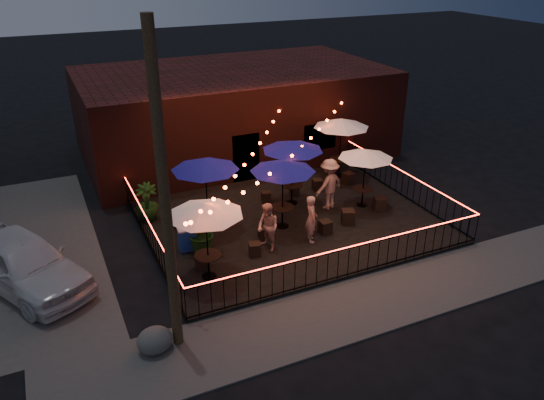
{
  "coord_description": "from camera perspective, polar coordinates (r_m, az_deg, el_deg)",
  "views": [
    {
      "loc": [
        -7.67,
        -13.22,
        9.12
      ],
      "look_at": [
        -0.82,
        1.66,
        1.28
      ],
      "focal_mm": 35.0,
      "sensor_mm": 36.0,
      "label": 1
    }
  ],
  "objects": [
    {
      "name": "bistro_chair_1",
      "position": [
        17.06,
        -1.88,
        -5.31
      ],
      "size": [
        0.45,
        0.45,
        0.43
      ],
      "primitive_type": "cube",
      "rotation": [
        0.0,
        0.0,
        2.86
      ],
      "color": "black",
      "rests_on": "patio"
    },
    {
      "name": "bistro_chair_11",
      "position": [
        22.33,
        8.22,
        2.31
      ],
      "size": [
        0.47,
        0.47,
        0.49
      ],
      "primitive_type": "cube",
      "rotation": [
        0.0,
        0.0,
        3.28
      ],
      "color": "black",
      "rests_on": "patio"
    },
    {
      "name": "bistro_chair_6",
      "position": [
        20.55,
        -0.65,
        0.34
      ],
      "size": [
        0.41,
        0.41,
        0.41
      ],
      "primitive_type": "cube",
      "rotation": [
        0.0,
        0.0,
        -0.23
      ],
      "color": "black",
      "rests_on": "patio"
    },
    {
      "name": "cafe_table_1",
      "position": [
        17.96,
        -7.22,
        3.71
      ],
      "size": [
        3.0,
        3.0,
        2.56
      ],
      "rotation": [
        0.0,
        0.0,
        0.37
      ],
      "color": "black",
      "rests_on": "patio"
    },
    {
      "name": "potted_shrub_a",
      "position": [
        17.23,
        -7.49,
        -3.42
      ],
      "size": [
        1.35,
        1.21,
        1.35
      ],
      "primitive_type": "imported",
      "rotation": [
        0.0,
        0.0,
        -0.14
      ],
      "color": "#0E3B10",
      "rests_on": "patio"
    },
    {
      "name": "cafe_table_4",
      "position": [
        19.84,
        10.05,
        4.81
      ],
      "size": [
        2.65,
        2.65,
        2.26
      ],
      "rotation": [
        0.0,
        0.0,
        -0.37
      ],
      "color": "black",
      "rests_on": "patio"
    },
    {
      "name": "bistro_chair_0",
      "position": [
        16.56,
        -7.49,
        -6.47
      ],
      "size": [
        0.53,
        0.53,
        0.48
      ],
      "primitive_type": "cube",
      "rotation": [
        0.0,
        0.0,
        -0.37
      ],
      "color": "black",
      "rests_on": "patio"
    },
    {
      "name": "cooler",
      "position": [
        17.5,
        -9.1,
        -4.11
      ],
      "size": [
        0.63,
        0.48,
        0.78
      ],
      "rotation": [
        0.0,
        0.0,
        -0.09
      ],
      "color": "#1C3EA7",
      "rests_on": "patio"
    },
    {
      "name": "cafe_table_5",
      "position": [
        22.36,
        7.48,
        8.14
      ],
      "size": [
        2.94,
        2.94,
        2.57
      ],
      "rotation": [
        0.0,
        0.0,
        -0.32
      ],
      "color": "black",
      "rests_on": "patio"
    },
    {
      "name": "cafe_table_0",
      "position": [
        15.11,
        -7.19,
        -1.1
      ],
      "size": [
        2.45,
        2.45,
        2.45
      ],
      "rotation": [
        0.0,
        0.0,
        0.11
      ],
      "color": "black",
      "rests_on": "patio"
    },
    {
      "name": "bistro_chair_3",
      "position": [
        19.64,
        -7.85,
        -1.07
      ],
      "size": [
        0.45,
        0.45,
        0.47
      ],
      "primitive_type": "cube",
      "rotation": [
        0.0,
        0.0,
        3.0
      ],
      "color": "black",
      "rests_on": "patio"
    },
    {
      "name": "sidewalk",
      "position": [
        15.52,
        10.57,
        -10.8
      ],
      "size": [
        18.0,
        2.5,
        0.05
      ],
      "primitive_type": "cube",
      "color": "#474442",
      "rests_on": "ground"
    },
    {
      "name": "fence_left",
      "position": [
        17.61,
        -12.96,
        -3.82
      ],
      "size": [
        0.04,
        8.0,
        1.04
      ],
      "rotation": [
        0.0,
        0.0,
        1.57
      ],
      "color": "black",
      "rests_on": "patio"
    },
    {
      "name": "cafe_table_2",
      "position": [
        17.88,
        1.17,
        3.55
      ],
      "size": [
        2.83,
        2.83,
        2.48
      ],
      "rotation": [
        0.0,
        0.0,
        0.31
      ],
      "color": "black",
      "rests_on": "patio"
    },
    {
      "name": "brick_building",
      "position": [
        25.78,
        -4.13,
        9.49
      ],
      "size": [
        14.0,
        8.0,
        4.0
      ],
      "color": "#39150F",
      "rests_on": "ground"
    },
    {
      "name": "utility_pole",
      "position": [
        12.01,
        -11.44,
        -0.21
      ],
      "size": [
        0.26,
        0.26,
        8.0
      ],
      "primitive_type": "cylinder",
      "color": "#3A2117",
      "rests_on": "ground"
    },
    {
      "name": "bistro_chair_2",
      "position": [
        19.1,
        -10.65,
        -2.19
      ],
      "size": [
        0.43,
        0.43,
        0.42
      ],
      "primitive_type": "cube",
      "rotation": [
        0.0,
        0.0,
        0.23
      ],
      "color": "black",
      "rests_on": "patio"
    },
    {
      "name": "potted_shrub_b",
      "position": [
        18.36,
        -9.17,
        -1.9
      ],
      "size": [
        0.67,
        0.54,
        1.19
      ],
      "primitive_type": "imported",
      "rotation": [
        0.0,
        0.0,
        -0.02
      ],
      "color": "#12380D",
      "rests_on": "patio"
    },
    {
      "name": "bistro_chair_5",
      "position": [
        18.4,
        5.73,
        -2.91
      ],
      "size": [
        0.4,
        0.4,
        0.46
      ],
      "primitive_type": "cube",
      "rotation": [
        0.0,
        0.0,
        3.18
      ],
      "color": "black",
      "rests_on": "patio"
    },
    {
      "name": "patron_a",
      "position": [
        17.61,
        4.25,
        -2.02
      ],
      "size": [
        0.54,
        0.69,
        1.66
      ],
      "primitive_type": "imported",
      "rotation": [
        0.0,
        0.0,
        1.31
      ],
      "color": "tan",
      "rests_on": "patio"
    },
    {
      "name": "fence_right",
      "position": [
        21.53,
        13.83,
        1.68
      ],
      "size": [
        0.04,
        8.0,
        1.04
      ],
      "rotation": [
        0.0,
        0.0,
        1.57
      ],
      "color": "black",
      "rests_on": "patio"
    },
    {
      "name": "bistro_chair_7",
      "position": [
        21.17,
        2.39,
        1.13
      ],
      "size": [
        0.42,
        0.42,
        0.42
      ],
      "primitive_type": "cube",
      "rotation": [
        0.0,
        0.0,
        2.95
      ],
      "color": "black",
      "rests_on": "patio"
    },
    {
      "name": "fence_front",
      "position": [
        16.01,
        8.22,
        -6.6
      ],
      "size": [
        10.0,
        0.04,
        1.04
      ],
      "color": "black",
      "rests_on": "patio"
    },
    {
      "name": "festoon_lights",
      "position": [
        17.62,
        -0.62,
        3.59
      ],
      "size": [
        10.02,
        8.72,
        1.32
      ],
      "color": "red",
      "rests_on": "ground"
    },
    {
      "name": "patio",
      "position": [
        19.29,
        1.79,
        -2.38
      ],
      "size": [
        10.0,
        8.0,
        0.15
      ],
      "primitive_type": "cube",
      "color": "black",
      "rests_on": "ground"
    },
    {
      "name": "car_white",
      "position": [
        17.12,
        -25.2,
        -6.09
      ],
      "size": [
        4.09,
        5.22,
        1.66
      ],
      "primitive_type": "imported",
      "rotation": [
        0.0,
        0.0,
        0.51
      ],
      "color": "silver",
      "rests_on": "ground"
    },
    {
      "name": "boulder",
      "position": [
        13.83,
        -12.5,
        -14.52
      ],
      "size": [
        1.12,
        1.05,
        0.7
      ],
      "primitive_type": "ellipsoid",
      "rotation": [
        0.0,
        0.0,
        0.42
      ],
      "color": "#4D4D48",
      "rests_on": "ground"
    },
    {
      "name": "bistro_chair_10",
      "position": [
        21.65,
        4.9,
        1.67
      ],
      "size": [
        0.46,
        0.46,
        0.45
      ],
      "primitive_type": "cube",
      "rotation": [
        0.0,
        0.0,
        -0.23
      ],
      "color": "black",
      "rests_on": "patio"
    },
    {
      "name": "patron_c",
      "position": [
        19.87,
        6.15,
        1.71
      ],
      "size": [
        1.42,
        1.06,
        1.95
      ],
      "primitive_type": "imported",
      "rotation": [
        0.0,
        0.0,
        3.43
      ],
      "color": "#D8A28E",
      "rests_on": "patio"
    },
    {
      "name": "potted_shrub_c",
      "position": [
        19.52,
        -13.31,
        -0.24
      ],
      "size": [
        0.87,
        0.87,
        1.39
      ],
      "primitive_type": "imported",
      "rotation": [
        0.0,
        0.0,
        -0.13
      ],
      "color": "#163C0D",
      "rests_on": "patio"
    },
    {
      "name": "patron_b",
      "position": [
        17.07,
        -0.45,
        -2.95
      ],
      "size": [
        0.8,
        0.92,
        1.63
      ],
      "primitive_type": "imported",
      "rotation": [
        0.0,
        0.0,
        -1.31
      ],
      "color": "tan",
      "rests_on": "patio"
    },
    {
      "name": "bistro_chair_8",
      "position": [
        19.12,
        8.15,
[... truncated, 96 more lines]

